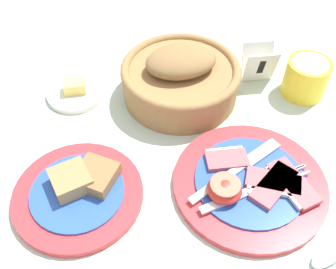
% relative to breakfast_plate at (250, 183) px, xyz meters
% --- Properties ---
extents(ground_plane, '(3.00, 3.00, 0.00)m').
position_rel_breakfast_plate_xyz_m(ground_plane, '(-0.06, 0.02, -0.01)').
color(ground_plane, '#B7CCB7').
extents(breakfast_plate, '(0.24, 0.24, 0.04)m').
position_rel_breakfast_plate_xyz_m(breakfast_plate, '(0.00, 0.00, 0.00)').
color(breakfast_plate, red).
rests_on(breakfast_plate, ground_plane).
extents(bread_plate, '(0.20, 0.20, 0.04)m').
position_rel_breakfast_plate_xyz_m(bread_plate, '(-0.26, -0.03, 0.00)').
color(bread_plate, red).
rests_on(bread_plate, ground_plane).
extents(sugar_cup, '(0.08, 0.08, 0.07)m').
position_rel_breakfast_plate_xyz_m(sugar_cup, '(0.12, 0.22, 0.03)').
color(sugar_cup, yellow).
rests_on(sugar_cup, ground_plane).
extents(bread_basket, '(0.22, 0.22, 0.10)m').
position_rel_breakfast_plate_xyz_m(bread_basket, '(-0.11, 0.21, 0.03)').
color(bread_basket, olive).
rests_on(bread_basket, ground_plane).
extents(butter_dish, '(0.11, 0.11, 0.03)m').
position_rel_breakfast_plate_xyz_m(butter_dish, '(-0.31, 0.20, -0.00)').
color(butter_dish, silver).
rests_on(butter_dish, ground_plane).
extents(number_card, '(0.07, 0.05, 0.07)m').
position_rel_breakfast_plate_xyz_m(number_card, '(0.04, 0.26, 0.03)').
color(number_card, white).
rests_on(number_card, ground_plane).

